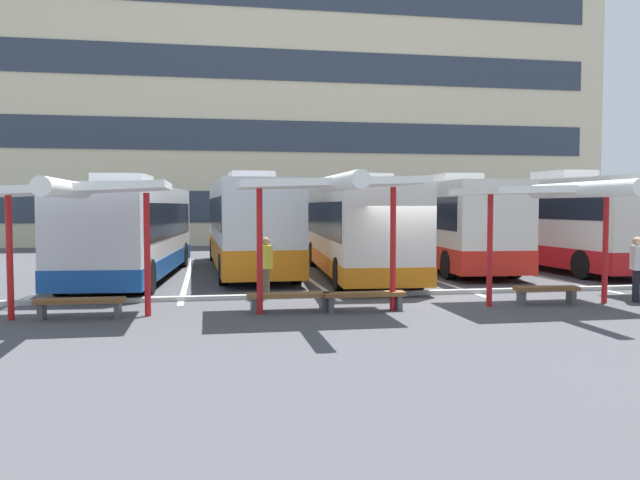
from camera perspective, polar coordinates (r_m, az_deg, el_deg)
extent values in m
plane|color=#47474C|center=(17.88, 7.87, -4.99)|extent=(160.00, 160.00, 0.00)
cube|color=beige|center=(48.29, -3.55, 10.65)|extent=(42.79, 14.95, 17.69)
cube|color=#2D3847|center=(40.43, -2.31, 3.00)|extent=(39.36, 0.08, 1.95)
cube|color=#2D3847|center=(40.66, -2.32, 9.25)|extent=(39.36, 0.08, 1.95)
cube|color=#2D3847|center=(41.37, -2.34, 15.35)|extent=(39.36, 0.08, 1.95)
cube|color=silver|center=(22.70, -16.40, 0.95)|extent=(3.52, 11.51, 2.86)
cube|color=#194C9E|center=(22.77, -16.36, -1.91)|extent=(3.56, 11.55, 0.58)
cube|color=black|center=(22.69, -16.42, 1.74)|extent=(3.47, 10.61, 1.13)
cube|color=black|center=(28.24, -14.23, 2.08)|extent=(2.28, 0.27, 1.72)
cube|color=silver|center=(21.31, -17.20, 5.13)|extent=(1.73, 2.32, 0.36)
cylinder|color=black|center=(26.98, -17.20, -1.30)|extent=(0.38, 1.02, 1.00)
cylinder|color=black|center=(26.60, -12.16, -1.29)|extent=(0.38, 1.02, 1.00)
cylinder|color=black|center=(19.13, -22.21, -3.15)|extent=(0.38, 1.02, 1.00)
cylinder|color=black|center=(18.58, -15.13, -3.21)|extent=(0.38, 1.02, 1.00)
cube|color=silver|center=(24.75, -6.49, 1.48)|extent=(2.82, 12.28, 3.08)
cube|color=orange|center=(24.80, -6.48, -1.02)|extent=(2.86, 12.32, 0.91)
cube|color=black|center=(24.74, -6.50, 2.49)|extent=(2.83, 11.30, 1.10)
cube|color=black|center=(30.80, -7.49, 2.48)|extent=(2.22, 0.14, 1.85)
cube|color=silver|center=(23.24, -6.19, 5.61)|extent=(1.57, 2.24, 0.36)
cylinder|color=black|center=(29.24, -9.52, -0.87)|extent=(0.32, 1.01, 1.00)
cylinder|color=black|center=(29.41, -5.00, -0.82)|extent=(0.32, 1.01, 1.00)
cylinder|color=black|center=(20.26, -8.62, -2.62)|extent=(0.32, 1.01, 1.00)
cylinder|color=black|center=(20.50, -2.13, -2.52)|extent=(0.32, 1.01, 1.00)
cube|color=silver|center=(22.54, 3.32, 1.11)|extent=(3.24, 11.04, 2.90)
cube|color=orange|center=(22.61, 3.31, -1.86)|extent=(3.29, 11.08, 0.56)
cube|color=black|center=(22.53, 3.32, 1.89)|extent=(3.22, 10.17, 1.18)
cube|color=black|center=(27.88, 1.46, 2.21)|extent=(2.22, 0.23, 1.74)
cube|color=silver|center=(21.20, 3.95, 5.38)|extent=(1.66, 2.30, 0.36)
cylinder|color=black|center=(26.26, -0.59, -1.28)|extent=(0.37, 1.02, 1.00)
cylinder|color=black|center=(26.59, 4.40, -1.23)|extent=(0.37, 1.02, 1.00)
cylinder|color=black|center=(18.65, 1.75, -3.08)|extent=(0.37, 1.02, 1.00)
cylinder|color=black|center=(19.12, 8.68, -2.96)|extent=(0.37, 1.02, 1.00)
cube|color=silver|center=(26.48, 10.92, 1.54)|extent=(3.22, 12.04, 3.07)
cube|color=red|center=(26.53, 10.89, -0.92)|extent=(3.26, 12.08, 0.79)
cube|color=black|center=(26.47, 10.93, 2.46)|extent=(3.19, 11.09, 1.13)
cube|color=black|center=(32.17, 7.74, 2.50)|extent=(2.21, 0.21, 1.84)
cube|color=silver|center=(25.07, 11.99, 5.37)|extent=(1.63, 2.29, 0.36)
cylinder|color=black|center=(30.43, 6.35, -0.69)|extent=(0.36, 1.02, 1.00)
cylinder|color=black|center=(31.03, 10.50, -0.65)|extent=(0.36, 1.02, 1.00)
cylinder|color=black|center=(22.06, 11.43, -2.18)|extent=(0.36, 1.02, 1.00)
cylinder|color=black|center=(22.88, 16.94, -2.06)|extent=(0.36, 1.02, 1.00)
cube|color=silver|center=(27.51, 19.13, 1.61)|extent=(3.26, 11.95, 3.19)
cube|color=red|center=(27.57, 19.08, -0.94)|extent=(3.30, 11.99, 0.74)
cube|color=black|center=(27.50, 19.15, 2.84)|extent=(3.23, 11.01, 0.91)
cube|color=black|center=(32.59, 13.50, 2.57)|extent=(2.18, 0.23, 1.91)
cube|color=silver|center=(26.30, 20.96, 5.38)|extent=(1.63, 2.29, 0.36)
cylinder|color=black|center=(30.74, 12.92, -0.72)|extent=(0.37, 1.02, 1.00)
cylinder|color=black|center=(31.83, 16.58, -0.64)|extent=(0.37, 1.02, 1.00)
cylinder|color=black|center=(23.40, 22.48, -2.05)|extent=(0.37, 1.02, 1.00)
cylinder|color=black|center=(24.82, 26.72, -1.87)|extent=(0.37, 1.02, 1.00)
cube|color=white|center=(23.83, -21.65, -3.14)|extent=(0.16, 14.00, 0.01)
cube|color=white|center=(23.36, -11.72, -3.11)|extent=(0.16, 14.00, 0.01)
cube|color=white|center=(23.59, -1.69, -2.99)|extent=(0.16, 14.00, 0.01)
cube|color=white|center=(24.53, 7.85, -2.78)|extent=(0.16, 14.00, 0.01)
cube|color=white|center=(26.08, 16.47, -2.53)|extent=(0.16, 14.00, 0.01)
cube|color=white|center=(28.15, 23.97, -2.26)|extent=(0.16, 14.00, 0.01)
cylinder|color=red|center=(15.45, -26.01, -1.34)|extent=(0.14, 0.14, 2.79)
cylinder|color=red|center=(14.91, -15.20, -1.28)|extent=(0.14, 0.14, 2.79)
cube|color=white|center=(15.07, -20.81, 4.29)|extent=(3.91, 2.93, 0.34)
cylinder|color=white|center=(13.78, -21.82, 4.27)|extent=(0.36, 3.91, 0.36)
cube|color=brown|center=(15.15, -20.68, -5.10)|extent=(1.94, 0.51, 0.10)
cube|color=#4C4C51|center=(15.38, -23.63, -5.88)|extent=(0.13, 0.34, 0.35)
cube|color=#4C4C51|center=(15.02, -17.63, -5.98)|extent=(0.13, 0.34, 0.35)
cylinder|color=red|center=(14.71, -5.42, -0.94)|extent=(0.14, 0.14, 2.95)
cylinder|color=red|center=(15.30, 6.54, -0.79)|extent=(0.14, 0.14, 2.95)
cube|color=white|center=(14.89, 0.68, 5.10)|extent=(4.18, 2.73, 0.28)
cylinder|color=white|center=(13.70, 1.64, 5.15)|extent=(0.36, 4.18, 0.36)
cube|color=brown|center=(15.08, -2.83, -4.94)|extent=(1.96, 0.46, 0.10)
cube|color=#4C4C51|center=(15.02, -5.96, -5.85)|extent=(0.13, 0.34, 0.35)
cube|color=#4C4C51|center=(15.25, 0.25, -5.70)|extent=(0.13, 0.34, 0.35)
cube|color=brown|center=(15.23, 4.01, -4.86)|extent=(1.97, 0.44, 0.10)
cube|color=#4C4C51|center=(15.07, 0.94, -5.80)|extent=(0.12, 0.34, 0.35)
cube|color=#4C4C51|center=(15.49, 7.00, -5.58)|extent=(0.12, 0.34, 0.35)
cylinder|color=red|center=(16.35, 14.95, -0.85)|extent=(0.14, 0.14, 2.82)
cylinder|color=red|center=(17.93, 24.17, -0.68)|extent=(0.14, 0.14, 2.82)
cube|color=white|center=(17.05, 19.86, 4.24)|extent=(4.17, 2.97, 0.25)
cylinder|color=white|center=(15.91, 22.26, 4.18)|extent=(0.36, 4.17, 0.36)
cube|color=brown|center=(17.23, 19.60, -4.10)|extent=(1.65, 0.54, 0.10)
cube|color=#4C4C51|center=(16.99, 17.56, -4.93)|extent=(0.15, 0.34, 0.35)
cube|color=#4C4C51|center=(17.55, 21.55, -4.75)|extent=(0.15, 0.34, 0.35)
cube|color=#ADADA8|center=(18.04, 7.70, -4.72)|extent=(44.00, 0.24, 0.12)
cylinder|color=brown|center=(17.17, -4.76, -3.92)|extent=(0.14, 0.14, 0.82)
cylinder|color=brown|center=(17.33, -4.97, -3.85)|extent=(0.14, 0.14, 0.82)
cube|color=gold|center=(17.18, -4.88, -1.50)|extent=(0.35, 0.52, 0.62)
sphere|color=#936B4C|center=(17.15, -4.89, -0.09)|extent=(0.22, 0.22, 0.22)
cylinder|color=black|center=(18.43, 26.49, -3.73)|extent=(0.14, 0.14, 0.84)
cylinder|color=black|center=(18.60, 26.35, -3.67)|extent=(0.14, 0.14, 0.84)
cube|color=silver|center=(18.45, 26.48, -1.43)|extent=(0.38, 0.54, 0.63)
sphere|color=tan|center=(18.42, 26.51, -0.10)|extent=(0.23, 0.23, 0.23)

